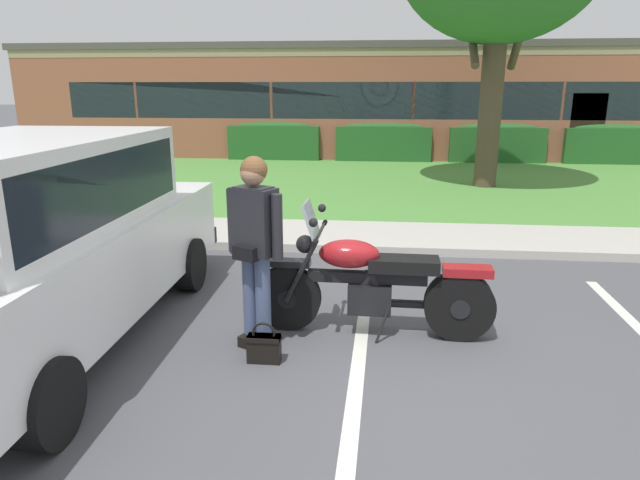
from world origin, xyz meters
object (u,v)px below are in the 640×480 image
(rider_person, at_px, (255,239))
(hedge_left, at_px, (275,140))
(motorcycle, at_px, (381,285))
(hedge_center_right, at_px, (495,142))
(hedge_center_left, at_px, (383,141))
(parked_suv_adjacent, at_px, (30,242))
(handbag, at_px, (264,346))
(brick_building, at_px, (405,99))
(hedge_right, at_px, (612,143))

(rider_person, relative_size, hedge_left, 0.59)
(motorcycle, xyz_separation_m, hedge_center_right, (3.51, 12.79, 0.16))
(rider_person, distance_m, hedge_center_left, 13.20)
(parked_suv_adjacent, xyz_separation_m, hedge_center_right, (6.56, 13.31, -0.30))
(motorcycle, height_order, hedge_center_left, motorcycle)
(handbag, bearing_deg, hedge_left, 99.89)
(parked_suv_adjacent, height_order, hedge_left, parked_suv_adjacent)
(handbag, height_order, parked_suv_adjacent, parked_suv_adjacent)
(parked_suv_adjacent, xyz_separation_m, hedge_center_left, (3.14, 13.31, -0.30))
(hedge_center_left, xyz_separation_m, hedge_center_right, (3.42, 0.00, 0.00))
(hedge_center_right, bearing_deg, brick_building, 116.00)
(rider_person, bearing_deg, hedge_right, 58.61)
(hedge_left, bearing_deg, motorcycle, -75.45)
(rider_person, xyz_separation_m, parked_suv_adjacent, (-1.95, -0.17, -0.04))
(rider_person, height_order, brick_building, brick_building)
(hedge_center_left, distance_m, hedge_right, 6.83)
(hedge_center_left, distance_m, brick_building, 5.42)
(parked_suv_adjacent, distance_m, hedge_center_right, 14.85)
(parked_suv_adjacent, bearing_deg, rider_person, 5.00)
(hedge_center_left, relative_size, brick_building, 0.11)
(handbag, xyz_separation_m, hedge_center_left, (1.07, 13.46, 0.51))
(hedge_left, height_order, brick_building, brick_building)
(rider_person, distance_m, parked_suv_adjacent, 1.96)
(parked_suv_adjacent, bearing_deg, motorcycle, 9.68)
(hedge_left, bearing_deg, parked_suv_adjacent, -88.82)
(hedge_center_left, xyz_separation_m, hedge_right, (6.83, 0.00, 0.00))
(motorcycle, height_order, rider_person, rider_person)
(motorcycle, relative_size, hedge_left, 0.78)
(motorcycle, relative_size, hedge_right, 0.76)
(handbag, height_order, hedge_center_right, hedge_center_right)
(hedge_left, relative_size, hedge_right, 0.97)
(motorcycle, relative_size, handbag, 6.23)
(motorcycle, relative_size, parked_suv_adjacent, 0.46)
(handbag, distance_m, hedge_left, 13.67)
(hedge_center_left, distance_m, hedge_center_right, 3.42)
(handbag, height_order, hedge_right, hedge_right)
(motorcycle, distance_m, hedge_left, 13.22)
(handbag, distance_m, hedge_right, 15.61)
(rider_person, height_order, hedge_left, rider_person)
(hedge_right, bearing_deg, handbag, -120.41)
(hedge_center_right, relative_size, hedge_right, 0.96)
(handbag, bearing_deg, parked_suv_adjacent, 176.03)
(brick_building, bearing_deg, hedge_right, -41.22)
(parked_suv_adjacent, relative_size, brick_building, 0.19)
(hedge_right, bearing_deg, brick_building, 138.78)
(hedge_left, height_order, hedge_center_left, same)
(handbag, bearing_deg, hedge_right, 59.59)
(motorcycle, xyz_separation_m, hedge_center_left, (0.09, 12.79, 0.16))
(motorcycle, height_order, handbag, motorcycle)
(rider_person, relative_size, hedge_right, 0.58)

